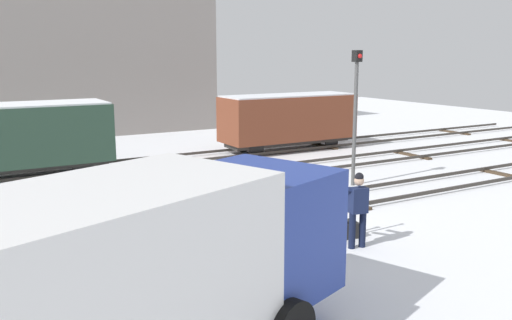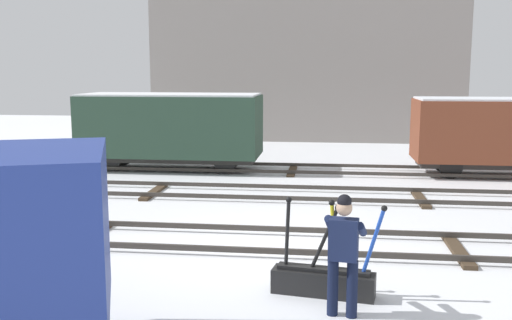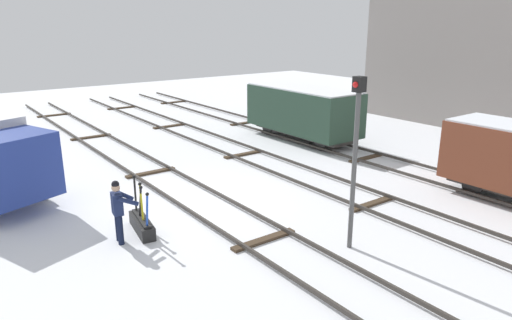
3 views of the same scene
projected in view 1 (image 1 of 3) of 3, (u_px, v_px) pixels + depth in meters
name	position (u px, v px, depth m)	size (l,w,h in m)	color
ground_plane	(238.00, 221.00, 13.95)	(60.00, 60.00, 0.00)	white
track_main_line	(238.00, 217.00, 13.93)	(44.00, 1.94, 0.18)	#38332D
track_siding_near	(174.00, 183.00, 17.58)	(44.00, 1.94, 0.18)	#38332D
track_siding_far	(137.00, 163.00, 20.80)	(44.00, 1.94, 0.18)	#38332D
switch_lever_frame	(328.00, 230.00, 12.48)	(1.66, 0.60, 1.45)	black
rail_worker	(358.00, 206.00, 11.88)	(0.61, 0.66, 1.69)	#111831
delivery_truck	(160.00, 263.00, 6.99)	(6.05, 3.98, 2.70)	navy
signal_post	(356.00, 105.00, 17.26)	(0.24, 0.32, 4.30)	#4C4C4C
apartment_building	(69.00, 16.00, 28.73)	(14.83, 5.42, 12.24)	gray
freight_car_far_end	(19.00, 136.00, 18.55)	(5.92, 2.29, 2.54)	#2D2B28
freight_car_back_track	(289.00, 118.00, 23.94)	(6.06, 2.02, 2.45)	#2D2B28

